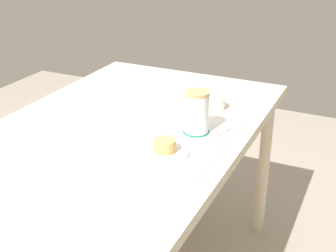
% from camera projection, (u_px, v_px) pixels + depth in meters
% --- Properties ---
extents(dining_table, '(1.39, 0.85, 0.72)m').
position_uv_depth(dining_table, '(118.00, 148.00, 1.61)').
color(dining_table, beige).
rests_on(dining_table, ground_plane).
extents(placemat, '(0.46, 0.29, 0.00)m').
position_uv_depth(placemat, '(179.00, 142.00, 1.49)').
color(placemat, white).
rests_on(placemat, dining_table).
extents(pastry_plate, '(0.15, 0.15, 0.01)m').
position_uv_depth(pastry_plate, '(165.00, 153.00, 1.41)').
color(pastry_plate, silver).
rests_on(pastry_plate, placemat).
extents(pastry, '(0.07, 0.07, 0.04)m').
position_uv_depth(pastry, '(165.00, 145.00, 1.40)').
color(pastry, '#E0A860').
rests_on(pastry, pastry_plate).
extents(coffee_coaster, '(0.09, 0.09, 0.00)m').
position_uv_depth(coffee_coaster, '(196.00, 132.00, 1.55)').
color(coffee_coaster, '#196B4C').
rests_on(coffee_coaster, placemat).
extents(coffee_mug, '(0.11, 0.08, 0.14)m').
position_uv_depth(coffee_mug, '(197.00, 111.00, 1.53)').
color(coffee_mug, white).
rests_on(coffee_mug, coffee_coaster).
extents(teaspoon, '(0.13, 0.04, 0.01)m').
position_uv_depth(teaspoon, '(219.00, 134.00, 1.53)').
color(teaspoon, silver).
rests_on(teaspoon, placemat).
extents(sugar_bowl, '(0.07, 0.07, 0.05)m').
position_uv_depth(sugar_bowl, '(216.00, 103.00, 1.74)').
color(sugar_bowl, white).
rests_on(sugar_bowl, dining_table).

